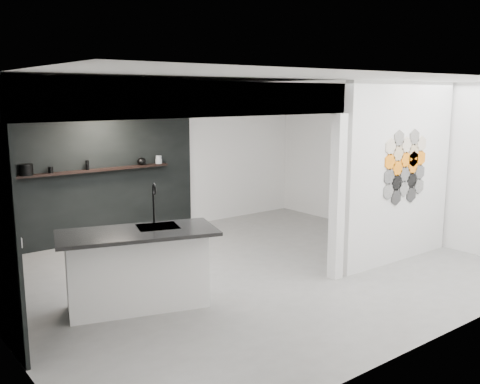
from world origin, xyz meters
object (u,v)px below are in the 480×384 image
Objects in this scene: partition_panel at (399,173)px; stockpot at (26,170)px; utensil_cup at (51,170)px; kitchen_island at (138,268)px; glass_vase at (159,160)px; kettle at (142,161)px; bottle_dark at (87,165)px; glass_bowl at (159,161)px.

partition_panel is 5.93m from stockpot.
utensil_cup is at bearing 0.00° from stockpot.
kitchen_island is 3.84m from glass_vase.
kettle is at bearing 78.94° from kitchen_island.
glass_vase is 0.91× the size of bottle_dark.
kitchen_island is at bearing -102.15° from bottle_dark.
kettle is 1.30× the size of glass_bowl.
glass_vase is at bearing 118.23° from partition_panel.
glass_vase is at bearing 74.11° from kitchen_island.
partition_panel is 27.15× the size of utensil_cup.
utensil_cup is at bearing 180.00° from bottle_dark.
kettle is at bearing 180.00° from glass_bowl.
kitchen_island is at bearing -90.71° from utensil_cup.
glass_bowl is at bearing 118.23° from partition_panel.
partition_panel reaches higher than glass_vase.
stockpot is 2.42m from glass_vase.
partition_panel reaches higher than kettle.
glass_vase is at bearing 19.44° from kettle.
glass_bowl is (2.07, 3.12, 0.85)m from kitchen_island.
partition_panel is 12.70× the size of stockpot.
kitchen_island reaches higher than glass_vase.
bottle_dark reaches higher than kettle.
glass_vase is 2.03m from utensil_cup.
bottle_dark is (-3.47, 3.87, 0.00)m from partition_panel.
utensil_cup is (-4.10, 3.87, -0.03)m from partition_panel.
glass_vase is at bearing 0.00° from utensil_cup.
partition_panel is at bearing -38.36° from kettle.
stockpot is (-4.50, 3.87, 0.01)m from partition_panel.
bottle_dark is (-1.40, 0.00, 0.04)m from glass_bowl.
partition_panel is at bearing -61.77° from glass_vase.
stockpot is 2.42m from glass_bowl.
kitchen_island reaches higher than bottle_dark.
kettle is at bearing 122.20° from partition_panel.
partition_panel is 17.20× the size of kettle.
stockpot is 1.76× the size of glass_bowl.
bottle_dark reaches higher than utensil_cup.
partition_panel reaches higher than glass_bowl.
bottle_dark is 1.61× the size of utensil_cup.
partition_panel reaches higher than bottle_dark.
stockpot is 1.35× the size of kettle.
glass_vase is (2.07, 3.12, 0.88)m from kitchen_island.
stockpot is 2.06m from kettle.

